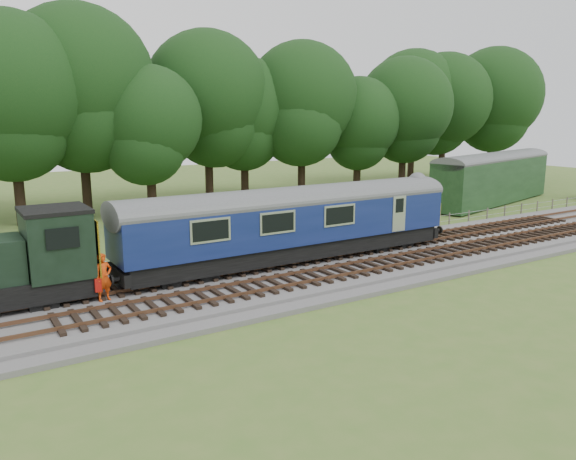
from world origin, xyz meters
TOP-DOWN VIEW (x-y plane):
  - ground at (0.00, 0.00)m, footprint 120.00×120.00m
  - ballast at (0.00, 0.00)m, footprint 70.00×7.00m
  - track_north at (0.00, 1.40)m, footprint 67.20×2.40m
  - track_south at (0.00, -1.60)m, footprint 67.20×2.40m
  - fence at (0.00, 4.50)m, footprint 64.00×0.12m
  - tree_line at (0.00, 22.00)m, footprint 70.00×8.00m
  - dmu_railcar at (-4.88, 1.40)m, footprint 18.05×2.86m
  - worker at (-14.65, 0.26)m, footprint 0.80×0.63m
  - parked_coach at (21.39, 9.86)m, footprint 17.24×7.01m
  - shed at (19.22, 11.60)m, footprint 3.00×3.00m

SIDE VIEW (x-z plane):
  - ground at x=0.00m, z-range 0.00..0.00m
  - fence at x=0.00m, z-range -0.50..0.50m
  - tree_line at x=0.00m, z-range -9.00..9.00m
  - ballast at x=0.00m, z-range 0.00..0.35m
  - track_north at x=0.00m, z-range 0.31..0.52m
  - track_south at x=0.00m, z-range 0.31..0.52m
  - shed at x=19.22m, z-range 0.02..2.41m
  - worker at x=-14.65m, z-range 0.35..2.30m
  - parked_coach at x=21.39m, z-range 0.27..4.62m
  - dmu_railcar at x=-4.88m, z-range 0.67..4.54m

